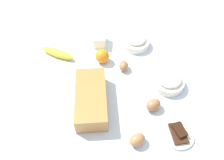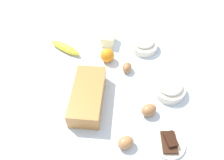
% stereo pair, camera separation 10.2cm
% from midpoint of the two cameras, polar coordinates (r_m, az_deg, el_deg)
% --- Properties ---
extents(ground_plane, '(2.40, 2.40, 0.02)m').
position_cam_midpoint_polar(ground_plane, '(1.06, -2.75, -1.89)').
color(ground_plane, silver).
extents(loaf_pan, '(0.29, 0.16, 0.08)m').
position_cam_midpoint_polar(loaf_pan, '(0.97, -8.39, -4.83)').
color(loaf_pan, '#B77A3D').
rests_on(loaf_pan, ground_plane).
extents(flour_bowl, '(0.15, 0.15, 0.06)m').
position_cam_midpoint_polar(flour_bowl, '(1.23, 3.65, 9.62)').
color(flour_bowl, silver).
rests_on(flour_bowl, ground_plane).
extents(sugar_bowl, '(0.15, 0.15, 0.07)m').
position_cam_midpoint_polar(sugar_bowl, '(1.05, 11.51, -0.40)').
color(sugar_bowl, silver).
rests_on(sugar_bowl, ground_plane).
extents(banana, '(0.12, 0.19, 0.04)m').
position_cam_midpoint_polar(banana, '(1.22, -16.10, 6.46)').
color(banana, yellow).
rests_on(banana, ground_plane).
extents(orange_fruit, '(0.07, 0.07, 0.07)m').
position_cam_midpoint_polar(orange_fruit, '(1.14, -5.09, 5.93)').
color(orange_fruit, orange).
rests_on(orange_fruit, ground_plane).
extents(butter_block, '(0.09, 0.07, 0.06)m').
position_cam_midpoint_polar(butter_block, '(1.25, -5.50, 10.08)').
color(butter_block, '#F4EDB2').
rests_on(butter_block, ground_plane).
extents(egg_near_butter, '(0.08, 0.08, 0.05)m').
position_cam_midpoint_polar(egg_near_butter, '(0.89, 3.08, -15.17)').
color(egg_near_butter, '#AB7345').
rests_on(egg_near_butter, ground_plane).
extents(egg_beside_bowl, '(0.08, 0.09, 0.05)m').
position_cam_midpoint_polar(egg_beside_bowl, '(0.97, 7.51, -6.49)').
color(egg_beside_bowl, '#A06B41').
rests_on(egg_beside_bowl, ground_plane).
extents(egg_loose, '(0.06, 0.05, 0.05)m').
position_cam_midpoint_polar(egg_loose, '(1.11, 0.36, 3.44)').
color(egg_loose, '#9B683F').
rests_on(egg_loose, ground_plane).
extents(chocolate_plate, '(0.13, 0.13, 0.03)m').
position_cam_midpoint_polar(chocolate_plate, '(0.93, 13.37, -13.37)').
color(chocolate_plate, silver).
rests_on(chocolate_plate, ground_plane).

